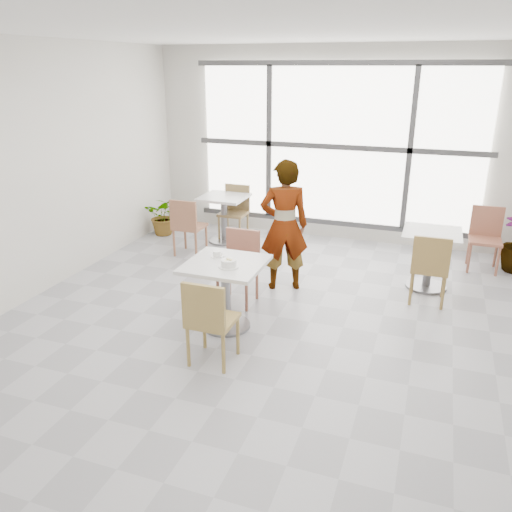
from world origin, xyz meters
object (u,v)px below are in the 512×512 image
(coffee_cup, at_px, (217,254))
(chair_far, at_px, (240,261))
(bg_table_right, at_px, (430,252))
(bg_chair_left_near, at_px, (187,224))
(main_table, at_px, (226,282))
(bg_table_left, at_px, (224,212))
(person, at_px, (284,226))
(bg_chair_right_near, at_px, (430,265))
(plant_left, at_px, (164,216))
(oatmeal_bowl, at_px, (229,263))
(chair_near, at_px, (209,317))
(bg_chair_left_far, at_px, (235,208))
(bg_chair_right_far, at_px, (486,234))

(coffee_cup, bearing_deg, chair_far, 85.34)
(bg_table_right, height_order, bg_chair_left_near, bg_chair_left_near)
(main_table, xyz_separation_m, bg_table_right, (2.01, 1.85, -0.04))
(main_table, bearing_deg, bg_table_left, 113.33)
(person, distance_m, bg_chair_right_near, 1.79)
(main_table, xyz_separation_m, bg_chair_right_near, (2.03, 1.33, -0.02))
(bg_chair_left_near, height_order, plant_left, bg_chair_left_near)
(plant_left, bearing_deg, main_table, -49.93)
(plant_left, bearing_deg, bg_table_right, -10.83)
(oatmeal_bowl, bearing_deg, plant_left, 130.03)
(chair_near, xyz_separation_m, bg_chair_left_near, (-1.55, 2.62, 0.00))
(person, bearing_deg, bg_table_right, 176.17)
(main_table, height_order, bg_table_left, same)
(coffee_cup, relative_size, bg_table_right, 0.21)
(coffee_cup, bearing_deg, chair_near, -71.25)
(oatmeal_bowl, bearing_deg, chair_near, -84.35)
(chair_near, xyz_separation_m, chair_far, (-0.25, 1.44, 0.00))
(coffee_cup, distance_m, bg_table_right, 2.78)
(main_table, height_order, bg_table_right, same)
(chair_near, bearing_deg, oatmeal_bowl, -84.35)
(bg_chair_left_far, height_order, plant_left, bg_chair_left_far)
(plant_left, bearing_deg, chair_far, -42.79)
(main_table, distance_m, bg_table_left, 2.90)
(bg_chair_right_near, distance_m, bg_chair_right_far, 1.63)
(coffee_cup, distance_m, bg_chair_left_far, 2.94)
(chair_near, distance_m, coffee_cup, 0.97)
(oatmeal_bowl, height_order, coffee_cup, oatmeal_bowl)
(chair_near, relative_size, chair_far, 1.00)
(main_table, distance_m, bg_table_right, 2.73)
(chair_far, xyz_separation_m, person, (0.38, 0.54, 0.33))
(coffee_cup, xyz_separation_m, bg_chair_right_far, (2.86, 2.68, -0.28))
(chair_far, relative_size, plant_left, 1.33)
(bg_table_right, bearing_deg, coffee_cup, -141.53)
(oatmeal_bowl, xyz_separation_m, bg_chair_right_near, (1.95, 1.43, -0.29))
(bg_table_left, bearing_deg, bg_table_right, -14.56)
(bg_table_right, relative_size, bg_chair_right_near, 0.86)
(oatmeal_bowl, xyz_separation_m, bg_table_left, (-1.24, 2.77, -0.31))
(bg_chair_right_far, bearing_deg, bg_table_left, -177.90)
(bg_table_left, xyz_separation_m, bg_chair_left_near, (-0.25, -0.80, 0.01))
(coffee_cup, xyz_separation_m, bg_chair_left_far, (-0.91, 2.78, -0.28))
(bg_table_right, bearing_deg, bg_chair_left_near, 179.66)
(bg_chair_left_far, height_order, bg_chair_right_far, same)
(bg_chair_left_far, xyz_separation_m, bg_chair_right_near, (3.09, -1.58, 0.00))
(oatmeal_bowl, height_order, person, person)
(bg_chair_right_far, bearing_deg, bg_table_right, -125.91)
(plant_left, bearing_deg, chair_near, -55.03)
(plant_left, bearing_deg, coffee_cup, -50.50)
(bg_table_right, xyz_separation_m, bg_chair_left_far, (-3.07, 1.06, 0.01))
(oatmeal_bowl, xyz_separation_m, plant_left, (-2.32, 2.76, -0.47))
(bg_table_left, xyz_separation_m, bg_chair_right_near, (3.18, -1.34, 0.01))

